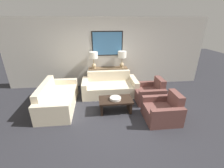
% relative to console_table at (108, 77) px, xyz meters
% --- Properties ---
extents(ground_plane, '(20.00, 20.00, 0.00)m').
position_rel_console_table_xyz_m(ground_plane, '(0.00, -2.24, -0.40)').
color(ground_plane, '#28282D').
extents(back_wall, '(7.81, 0.12, 2.65)m').
position_rel_console_table_xyz_m(back_wall, '(0.00, 0.26, 0.93)').
color(back_wall, beige).
rests_on(back_wall, ground_plane).
extents(console_table, '(1.52, 0.36, 0.80)m').
position_rel_console_table_xyz_m(console_table, '(0.00, 0.00, 0.00)').
color(console_table, brown).
rests_on(console_table, ground_plane).
extents(table_lamp_left, '(0.32, 0.32, 0.64)m').
position_rel_console_table_xyz_m(table_lamp_left, '(-0.55, 0.00, 0.84)').
color(table_lamp_left, tan).
rests_on(table_lamp_left, console_table).
extents(table_lamp_right, '(0.32, 0.32, 0.64)m').
position_rel_console_table_xyz_m(table_lamp_right, '(0.55, 0.00, 0.84)').
color(table_lamp_right, tan).
rests_on(table_lamp_right, console_table).
extents(couch_by_back_wall, '(1.95, 0.95, 0.78)m').
position_rel_console_table_xyz_m(couch_by_back_wall, '(0.00, -0.66, -0.13)').
color(couch_by_back_wall, beige).
rests_on(couch_by_back_wall, ground_plane).
extents(couch_by_side, '(0.95, 1.95, 0.78)m').
position_rel_console_table_xyz_m(couch_by_side, '(-1.70, -1.38, -0.13)').
color(couch_by_side, beige).
rests_on(couch_by_side, ground_plane).
extents(coffee_table, '(0.97, 0.55, 0.41)m').
position_rel_console_table_xyz_m(coffee_table, '(0.07, -1.83, -0.11)').
color(coffee_table, black).
rests_on(coffee_table, ground_plane).
extents(decorative_bowl, '(0.33, 0.33, 0.07)m').
position_rel_console_table_xyz_m(decorative_bowl, '(0.06, -1.85, 0.04)').
color(decorative_bowl, beige).
rests_on(decorative_bowl, coffee_table).
extents(armchair_near_back_wall, '(0.88, 0.85, 0.79)m').
position_rel_console_table_xyz_m(armchair_near_back_wall, '(1.29, -1.30, -0.13)').
color(armchair_near_back_wall, brown).
rests_on(armchair_near_back_wall, ground_plane).
extents(armchair_near_camera, '(0.88, 0.85, 0.79)m').
position_rel_console_table_xyz_m(armchair_near_camera, '(1.29, -2.36, -0.13)').
color(armchair_near_camera, brown).
rests_on(armchair_near_camera, ground_plane).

